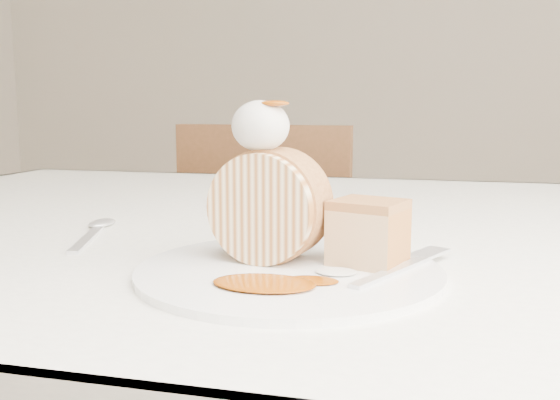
# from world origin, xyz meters

# --- Properties ---
(table) EXTENTS (1.40, 0.90, 0.75)m
(table) POSITION_xyz_m (0.00, 0.20, 0.66)
(table) COLOR beige
(table) RESTS_ON ground
(chair_far) EXTENTS (0.41, 0.41, 0.84)m
(chair_far) POSITION_xyz_m (-0.26, 0.92, 0.48)
(chair_far) COLOR brown
(chair_far) RESTS_ON ground
(plate) EXTENTS (0.31, 0.31, 0.01)m
(plate) POSITION_xyz_m (0.00, -0.04, 0.75)
(plate) COLOR white
(plate) RESTS_ON table
(roulade_slice) EXTENTS (0.10, 0.06, 0.09)m
(roulade_slice) POSITION_xyz_m (-0.02, -0.01, 0.80)
(roulade_slice) COLOR beige
(roulade_slice) RESTS_ON plate
(cake_chunk) EXTENTS (0.07, 0.06, 0.05)m
(cake_chunk) POSITION_xyz_m (0.06, -0.01, 0.78)
(cake_chunk) COLOR #A96E40
(cake_chunk) RESTS_ON plate
(whipped_cream) EXTENTS (0.05, 0.05, 0.04)m
(whipped_cream) POSITION_xyz_m (-0.03, -0.02, 0.87)
(whipped_cream) COLOR silver
(whipped_cream) RESTS_ON roulade_slice
(caramel_drizzle) EXTENTS (0.02, 0.02, 0.01)m
(caramel_drizzle) POSITION_xyz_m (-0.01, -0.02, 0.89)
(caramel_drizzle) COLOR #8D3C05
(caramel_drizzle) RESTS_ON whipped_cream
(caramel_pool) EXTENTS (0.09, 0.07, 0.00)m
(caramel_pool) POSITION_xyz_m (-0.00, -0.09, 0.76)
(caramel_pool) COLOR #8D3C05
(caramel_pool) RESTS_ON plate
(fork) EXTENTS (0.08, 0.14, 0.00)m
(fork) POSITION_xyz_m (0.08, -0.04, 0.76)
(fork) COLOR silver
(fork) RESTS_ON plate
(spoon) EXTENTS (0.07, 0.15, 0.00)m
(spoon) POSITION_xyz_m (-0.22, 0.04, 0.75)
(spoon) COLOR silver
(spoon) RESTS_ON table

